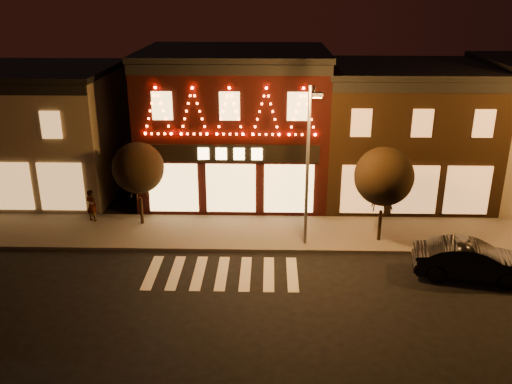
{
  "coord_description": "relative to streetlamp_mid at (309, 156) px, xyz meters",
  "views": [
    {
      "loc": [
        1.98,
        -16.79,
        11.55
      ],
      "look_at": [
        1.45,
        4.0,
        3.74
      ],
      "focal_mm": 38.64,
      "sensor_mm": 36.0,
      "label": 1
    }
  ],
  "objects": [
    {
      "name": "pedestrian",
      "position": [
        -10.84,
        2.6,
        -3.52
      ],
      "size": [
        0.73,
        0.62,
        1.68
      ],
      "primitive_type": "imported",
      "rotation": [
        0.0,
        0.0,
        2.71
      ],
      "color": "gray",
      "rests_on": "sidewalk_far"
    },
    {
      "name": "building_right_a",
      "position": [
        5.78,
        7.45,
        -0.75
      ],
      "size": [
        9.2,
        8.28,
        7.5
      ],
      "color": "#301F11",
      "rests_on": "ground"
    },
    {
      "name": "sidewalk_far",
      "position": [
        -1.72,
        1.46,
        -4.44
      ],
      "size": [
        44.0,
        4.0,
        0.15
      ],
      "primitive_type": "cube",
      "color": "#47423D",
      "rests_on": "ground"
    },
    {
      "name": "ground",
      "position": [
        -3.72,
        -6.54,
        -4.52
      ],
      "size": [
        120.0,
        120.0,
        0.0
      ],
      "primitive_type": "plane",
      "color": "black",
      "rests_on": "ground"
    },
    {
      "name": "streetlamp_mid",
      "position": [
        0.0,
        0.0,
        0.0
      ],
      "size": [
        0.52,
        1.71,
        7.44
      ],
      "rotation": [
        0.0,
        0.0,
        -0.13
      ],
      "color": "#59595E",
      "rests_on": "sidewalk_far"
    },
    {
      "name": "dark_sedan",
      "position": [
        6.75,
        -2.59,
        -3.73
      ],
      "size": [
        4.95,
        2.41,
        1.56
      ],
      "primitive_type": "imported",
      "rotation": [
        0.0,
        0.0,
        1.41
      ],
      "color": "black",
      "rests_on": "ground"
    },
    {
      "name": "building_left",
      "position": [
        -16.72,
        7.45,
        -0.85
      ],
      "size": [
        12.2,
        8.28,
        7.3
      ],
      "color": "#6F614F",
      "rests_on": "ground"
    },
    {
      "name": "building_pulp",
      "position": [
        -3.72,
        7.44,
        -0.35
      ],
      "size": [
        10.2,
        8.34,
        8.3
      ],
      "color": "black",
      "rests_on": "ground"
    },
    {
      "name": "tree_left",
      "position": [
        -8.2,
        2.31,
        -1.39
      ],
      "size": [
        2.54,
        2.54,
        4.25
      ],
      "rotation": [
        0.0,
        0.0,
        -0.12
      ],
      "color": "black",
      "rests_on": "sidewalk_far"
    },
    {
      "name": "tree_right",
      "position": [
        3.52,
        0.66,
        -1.17
      ],
      "size": [
        2.73,
        2.73,
        4.56
      ],
      "rotation": [
        0.0,
        0.0,
        0.17
      ],
      "color": "black",
      "rests_on": "sidewalk_far"
    }
  ]
}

